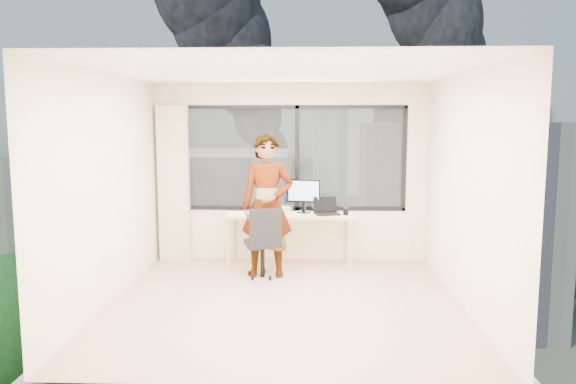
{
  "coord_description": "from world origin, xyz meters",
  "views": [
    {
      "loc": [
        0.26,
        -6.03,
        2.07
      ],
      "look_at": [
        0.0,
        1.0,
        1.15
      ],
      "focal_mm": 33.91,
      "sensor_mm": 36.0,
      "label": 1
    }
  ],
  "objects_px": {
    "game_console": "(281,208)",
    "laptop": "(328,207)",
    "desk": "(290,239)",
    "person": "(267,206)",
    "chair": "(262,241)",
    "handbag": "(321,205)",
    "monitor": "(304,196)"
  },
  "relations": [
    {
      "from": "person",
      "to": "monitor",
      "type": "height_order",
      "value": "person"
    },
    {
      "from": "desk",
      "to": "chair",
      "type": "height_order",
      "value": "chair"
    },
    {
      "from": "monitor",
      "to": "laptop",
      "type": "relative_size",
      "value": 1.37
    },
    {
      "from": "game_console",
      "to": "laptop",
      "type": "xyz_separation_m",
      "value": [
        0.68,
        -0.31,
        0.07
      ]
    },
    {
      "from": "desk",
      "to": "person",
      "type": "bearing_deg",
      "value": -116.52
    },
    {
      "from": "desk",
      "to": "person",
      "type": "distance_m",
      "value": 0.85
    },
    {
      "from": "laptop",
      "to": "handbag",
      "type": "bearing_deg",
      "value": 97.77
    },
    {
      "from": "monitor",
      "to": "handbag",
      "type": "distance_m",
      "value": 0.3
    },
    {
      "from": "laptop",
      "to": "game_console",
      "type": "bearing_deg",
      "value": 140.09
    },
    {
      "from": "person",
      "to": "game_console",
      "type": "height_order",
      "value": "person"
    },
    {
      "from": "monitor",
      "to": "laptop",
      "type": "distance_m",
      "value": 0.4
    },
    {
      "from": "person",
      "to": "chair",
      "type": "bearing_deg",
      "value": -128.84
    },
    {
      "from": "chair",
      "to": "person",
      "type": "distance_m",
      "value": 0.47
    },
    {
      "from": "monitor",
      "to": "game_console",
      "type": "relative_size",
      "value": 1.6
    },
    {
      "from": "desk",
      "to": "monitor",
      "type": "distance_m",
      "value": 0.66
    },
    {
      "from": "monitor",
      "to": "handbag",
      "type": "height_order",
      "value": "monitor"
    },
    {
      "from": "handbag",
      "to": "desk",
      "type": "bearing_deg",
      "value": -165.3
    },
    {
      "from": "chair",
      "to": "person",
      "type": "relative_size",
      "value": 0.51
    },
    {
      "from": "handbag",
      "to": "person",
      "type": "bearing_deg",
      "value": -139.93
    },
    {
      "from": "person",
      "to": "handbag",
      "type": "relative_size",
      "value": 7.04
    },
    {
      "from": "person",
      "to": "handbag",
      "type": "xyz_separation_m",
      "value": [
        0.73,
        0.72,
        -0.09
      ]
    },
    {
      "from": "chair",
      "to": "monitor",
      "type": "xyz_separation_m",
      "value": [
        0.54,
        0.74,
        0.51
      ]
    },
    {
      "from": "chair",
      "to": "game_console",
      "type": "height_order",
      "value": "chair"
    },
    {
      "from": "handbag",
      "to": "monitor",
      "type": "bearing_deg",
      "value": -172.28
    },
    {
      "from": "laptop",
      "to": "handbag",
      "type": "height_order",
      "value": "laptop"
    },
    {
      "from": "desk",
      "to": "game_console",
      "type": "xyz_separation_m",
      "value": [
        -0.14,
        0.26,
        0.41
      ]
    },
    {
      "from": "chair",
      "to": "handbag",
      "type": "height_order",
      "value": "chair"
    },
    {
      "from": "monitor",
      "to": "laptop",
      "type": "height_order",
      "value": "monitor"
    },
    {
      "from": "chair",
      "to": "laptop",
      "type": "relative_size",
      "value": 2.69
    },
    {
      "from": "handbag",
      "to": "game_console",
      "type": "bearing_deg",
      "value": 165.71
    },
    {
      "from": "chair",
      "to": "game_console",
      "type": "distance_m",
      "value": 0.97
    },
    {
      "from": "laptop",
      "to": "handbag",
      "type": "relative_size",
      "value": 1.34
    }
  ]
}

